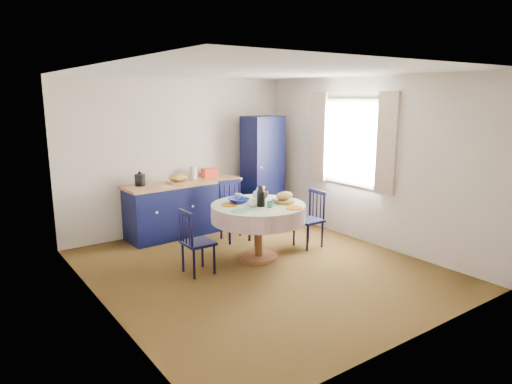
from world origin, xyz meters
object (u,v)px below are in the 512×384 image
(dining_table, at_px, (259,213))
(mug_b, at_px, (270,205))
(chair_right, at_px, (310,218))
(mug_a, at_px, (252,204))
(pantry_cabinet, at_px, (263,170))
(mug_d, at_px, (238,197))
(kitchen_counter, at_px, (184,207))
(chair_far, at_px, (234,210))
(mug_c, at_px, (263,195))
(chair_left, at_px, (195,242))
(cobalt_bowl, at_px, (238,201))

(dining_table, xyz_separation_m, mug_b, (0.00, -0.24, 0.16))
(chair_right, bearing_deg, mug_a, -86.15)
(mug_b, bearing_deg, mug_a, 132.91)
(pantry_cabinet, relative_size, mug_d, 17.40)
(kitchen_counter, relative_size, pantry_cabinet, 1.05)
(chair_far, relative_size, chair_right, 1.09)
(chair_right, height_order, mug_c, mug_c)
(mug_a, bearing_deg, chair_left, 173.43)
(mug_c, bearing_deg, mug_d, 166.50)
(chair_left, bearing_deg, mug_d, -69.86)
(chair_left, relative_size, cobalt_bowl, 3.03)
(pantry_cabinet, distance_m, chair_left, 2.69)
(pantry_cabinet, height_order, chair_left, pantry_cabinet)
(mug_c, bearing_deg, mug_b, -117.75)
(mug_c, bearing_deg, mug_a, -142.92)
(dining_table, bearing_deg, mug_c, 43.80)
(dining_table, bearing_deg, mug_b, -89.01)
(kitchen_counter, relative_size, dining_table, 1.53)
(mug_a, distance_m, mug_d, 0.41)
(mug_a, xyz_separation_m, mug_c, (0.42, 0.32, 0.01))
(chair_far, height_order, chair_right, chair_far)
(dining_table, height_order, mug_a, dining_table)
(kitchen_counter, bearing_deg, cobalt_bowl, -88.39)
(dining_table, distance_m, mug_d, 0.40)
(mug_a, bearing_deg, mug_c, 37.08)
(dining_table, height_order, chair_left, dining_table)
(chair_left, relative_size, chair_right, 0.99)
(dining_table, relative_size, mug_d, 11.96)
(mug_d, xyz_separation_m, cobalt_bowl, (-0.08, -0.12, -0.02))
(dining_table, xyz_separation_m, chair_left, (-0.96, 0.03, -0.23))
(chair_far, distance_m, mug_d, 0.76)
(dining_table, bearing_deg, chair_right, 0.13)
(chair_far, relative_size, mug_d, 8.61)
(mug_b, bearing_deg, cobalt_bowl, 112.40)
(dining_table, bearing_deg, kitchen_counter, 100.35)
(mug_d, height_order, cobalt_bowl, mug_d)
(kitchen_counter, height_order, cobalt_bowl, kitchen_counter)
(mug_a, distance_m, mug_c, 0.53)
(kitchen_counter, distance_m, mug_b, 1.96)
(mug_c, distance_m, cobalt_bowl, 0.45)
(mug_b, height_order, mug_d, mug_d)
(chair_far, height_order, mug_c, chair_far)
(mug_a, bearing_deg, chair_far, 70.62)
(dining_table, distance_m, chair_far, 0.97)
(chair_far, xyz_separation_m, chair_right, (0.75, -0.93, -0.04))
(chair_right, height_order, mug_a, mug_a)
(chair_far, bearing_deg, cobalt_bowl, -111.31)
(chair_left, bearing_deg, pantry_cabinet, -54.92)
(pantry_cabinet, relative_size, mug_a, 16.95)
(cobalt_bowl, bearing_deg, kitchen_counter, 94.68)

